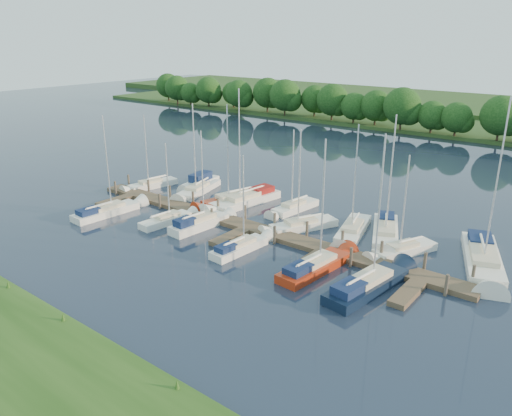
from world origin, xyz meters
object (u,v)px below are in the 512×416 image
Objects in this scene: dock at (246,230)px; sailboat_s_2 at (200,224)px; motorboat at (200,183)px; sailboat_n_0 at (150,185)px; sailboat_n_5 at (293,209)px.

sailboat_s_2 is (-3.90, -1.84, 0.15)m from dock.
motorboat reaches higher than dock.
motorboat is (-13.03, 7.47, 0.19)m from dock.
dock is 17.63m from sailboat_n_0.
sailboat_s_2 is (13.35, -5.50, 0.08)m from sailboat_n_0.
sailboat_n_0 is at bearing 162.19° from sailboat_s_2.
dock is 4.31m from sailboat_s_2.
sailboat_n_0 is at bearing 32.53° from motorboat.
sailboat_n_0 reaches higher than dock.
motorboat is at bearing 150.18° from dock.
sailboat_n_5 is at bearing 169.22° from motorboat.
dock is 4.59× the size of sailboat_n_0.
sailboat_n_0 is 1.01× the size of sailboat_n_5.
sailboat_n_0 is at bearing 17.84° from sailboat_n_5.
motorboat is 0.73× the size of sailboat_n_5.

